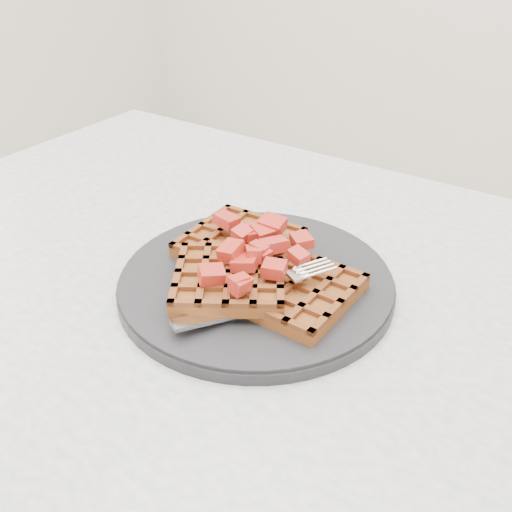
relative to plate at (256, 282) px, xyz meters
name	(u,v)px	position (x,y,z in m)	size (l,w,h in m)	color
table	(290,406)	(0.06, -0.03, -0.12)	(1.20, 0.80, 0.75)	silver
plate	(256,282)	(0.00, 0.00, 0.00)	(0.29, 0.29, 0.02)	black
waffles	(254,268)	(0.00, 0.00, 0.02)	(0.21, 0.21, 0.03)	brown
strawberry_pile	(256,244)	(0.00, 0.00, 0.05)	(0.15, 0.15, 0.02)	#8F0700
fork	(268,300)	(0.04, -0.04, 0.02)	(0.02, 0.18, 0.02)	silver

